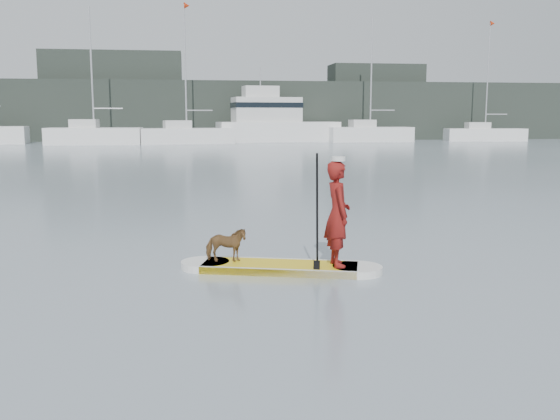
{
  "coord_description": "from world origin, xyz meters",
  "views": [
    {
      "loc": [
        -2.4,
        -13.24,
        2.49
      ],
      "look_at": [
        -0.98,
        -3.48,
        1.0
      ],
      "focal_mm": 40.0,
      "sensor_mm": 36.0,
      "label": 1
    }
  ],
  "objects": [
    {
      "name": "ground",
      "position": [
        0.0,
        0.0,
        0.0
      ],
      "size": [
        140.0,
        140.0,
        0.0
      ],
      "primitive_type": "plane",
      "color": "slate",
      "rests_on": "ground"
    },
    {
      "name": "paddleboard",
      "position": [
        -0.98,
        -3.48,
        0.06
      ],
      "size": [
        3.2,
        1.51,
        0.12
      ],
      "rotation": [
        0.0,
        0.0,
        -0.29
      ],
      "color": "yellow",
      "rests_on": "ground"
    },
    {
      "name": "paddler",
      "position": [
        -0.1,
        -3.74,
        0.96
      ],
      "size": [
        0.42,
        0.62,
        1.67
      ],
      "primitive_type": "imported",
      "rotation": [
        0.0,
        0.0,
        1.6
      ],
      "color": "maroon",
      "rests_on": "paddleboard"
    },
    {
      "name": "white_cap",
      "position": [
        -0.1,
        -3.74,
        1.83
      ],
      "size": [
        0.22,
        0.22,
        0.07
      ],
      "primitive_type": "cylinder",
      "color": "silver",
      "rests_on": "paddler"
    },
    {
      "name": "dog",
      "position": [
        -1.84,
        -3.23,
        0.4
      ],
      "size": [
        0.71,
        0.41,
        0.57
      ],
      "primitive_type": "imported",
      "rotation": [
        0.0,
        0.0,
        1.42
      ],
      "color": "brown",
      "rests_on": "paddleboard"
    },
    {
      "name": "paddle",
      "position": [
        -0.47,
        -3.95,
        0.8
      ],
      "size": [
        0.12,
        0.3,
        2.0
      ],
      "rotation": [
        0.0,
        0.0,
        -0.29
      ],
      "color": "black",
      "rests_on": "ground"
    },
    {
      "name": "sailboat_c",
      "position": [
        -10.67,
        43.51,
        0.87
      ],
      "size": [
        8.27,
        3.09,
        11.71
      ],
      "rotation": [
        0.0,
        0.0,
        -0.05
      ],
      "color": "white",
      "rests_on": "ground"
    },
    {
      "name": "sailboat_d",
      "position": [
        -2.65,
        43.83,
        0.88
      ],
      "size": [
        8.67,
        3.97,
        12.31
      ],
      "rotation": [
        0.0,
        0.0,
        0.17
      ],
      "color": "white",
      "rests_on": "ground"
    },
    {
      "name": "sailboat_e",
      "position": [
        14.96,
        45.72,
        0.84
      ],
      "size": [
        8.2,
        2.96,
        11.74
      ],
      "rotation": [
        0.0,
        0.0,
        0.04
      ],
      "color": "white",
      "rests_on": "ground"
    },
    {
      "name": "sailboat_f",
      "position": [
        26.9,
        45.94,
        0.79
      ],
      "size": [
        8.01,
        3.26,
        11.66
      ],
      "rotation": [
        0.0,
        0.0,
        -0.13
      ],
      "color": "white",
      "rests_on": "ground"
    },
    {
      "name": "motor_yacht_a",
      "position": [
        5.69,
        47.11,
        1.97
      ],
      "size": [
        12.02,
        4.92,
        7.01
      ],
      "rotation": [
        0.0,
        0.0,
        0.11
      ],
      "color": "white",
      "rests_on": "ground"
    },
    {
      "name": "shore_mass",
      "position": [
        0.0,
        53.0,
        3.0
      ],
      "size": [
        90.0,
        6.0,
        6.0
      ],
      "primitive_type": "cube",
      "color": "black",
      "rests_on": "ground"
    },
    {
      "name": "shore_building_west",
      "position": [
        -10.0,
        54.0,
        4.5
      ],
      "size": [
        14.0,
        4.0,
        9.0
      ],
      "primitive_type": "cube",
      "color": "black",
      "rests_on": "ground"
    },
    {
      "name": "shore_building_east",
      "position": [
        18.0,
        54.0,
        4.0
      ],
      "size": [
        10.0,
        4.0,
        8.0
      ],
      "primitive_type": "cube",
      "color": "black",
      "rests_on": "ground"
    }
  ]
}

